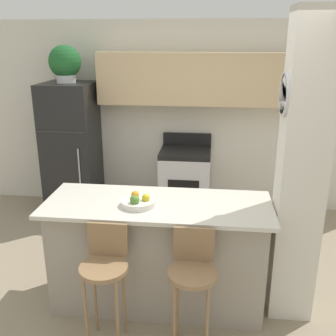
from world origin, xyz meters
name	(u,v)px	position (x,y,z in m)	size (l,w,h in m)	color
ground_plane	(158,300)	(0.00, 0.00, 0.00)	(14.00, 14.00, 0.00)	gray
wall_back	(189,102)	(0.12, 2.22, 1.49)	(5.60, 0.38, 2.55)	silver
pillar_right	(301,174)	(1.16, 0.02, 1.28)	(0.38, 0.34, 2.55)	silver
counter_bar	(158,253)	(0.00, 0.00, 0.50)	(1.95, 0.75, 0.99)	gray
refrigerator	(72,149)	(-1.44, 1.90, 0.88)	(0.65, 0.70, 1.77)	black
stove_range	(185,182)	(0.10, 1.93, 0.46)	(0.66, 0.64, 1.07)	silver
bar_stool_left	(105,268)	(-0.33, -0.53, 0.66)	(0.37, 0.37, 0.98)	olive
bar_stool_right	(193,274)	(0.33, -0.53, 0.66)	(0.37, 0.37, 0.98)	olive
potted_plant_on_fridge	(65,63)	(-1.44, 1.90, 2.02)	(0.41, 0.41, 0.47)	silver
fruit_bowl	(138,202)	(-0.15, -0.08, 1.02)	(0.29, 0.29, 0.12)	silver
trash_bin	(109,205)	(-0.89, 1.66, 0.19)	(0.28, 0.28, 0.38)	#59595B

